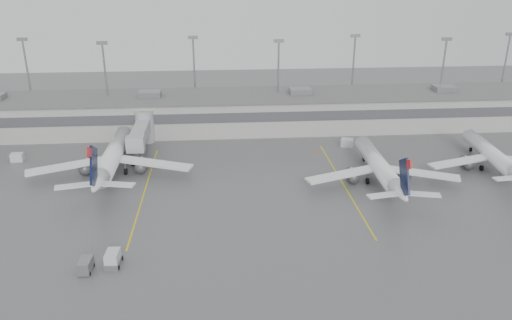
{
  "coord_description": "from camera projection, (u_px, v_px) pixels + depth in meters",
  "views": [
    {
      "loc": [
        -4.43,
        -56.1,
        36.41
      ],
      "look_at": [
        1.88,
        24.0,
        5.0
      ],
      "focal_mm": 35.0,
      "sensor_mm": 36.0,
      "label": 1
    }
  ],
  "objects": [
    {
      "name": "ground",
      "position": [
        256.0,
        262.0,
        65.67
      ],
      "size": [
        260.0,
        260.0,
        0.0
      ],
      "primitive_type": "plane",
      "color": "#4C4C4E",
      "rests_on": "ground"
    },
    {
      "name": "terminal",
      "position": [
        237.0,
        111.0,
        117.98
      ],
      "size": [
        152.0,
        17.0,
        9.45
      ],
      "color": "#AAAAA5",
      "rests_on": "ground"
    },
    {
      "name": "light_masts",
      "position": [
        235.0,
        74.0,
        120.48
      ],
      "size": [
        142.4,
        8.0,
        20.6
      ],
      "color": "gray",
      "rests_on": "ground"
    },
    {
      "name": "jet_bridge_right",
      "position": [
        142.0,
        131.0,
        105.21
      ],
      "size": [
        4.0,
        17.2,
        7.0
      ],
      "color": "gray",
      "rests_on": "ground"
    },
    {
      "name": "stand_markings",
      "position": [
        245.0,
        187.0,
        87.95
      ],
      "size": [
        105.25,
        40.0,
        0.01
      ],
      "color": "yellow",
      "rests_on": "ground"
    },
    {
      "name": "jet_mid_left",
      "position": [
        112.0,
        157.0,
        92.2
      ],
      "size": [
        30.11,
        33.72,
        10.92
      ],
      "rotation": [
        0.0,
        0.0,
        0.01
      ],
      "color": "white",
      "rests_on": "ground"
    },
    {
      "name": "jet_mid_right",
      "position": [
        380.0,
        166.0,
        88.58
      ],
      "size": [
        27.43,
        30.76,
        9.95
      ],
      "rotation": [
        0.0,
        0.0,
        -0.03
      ],
      "color": "white",
      "rests_on": "ground"
    },
    {
      "name": "jet_far_right",
      "position": [
        493.0,
        155.0,
        94.29
      ],
      "size": [
        25.8,
        29.03,
        9.39
      ],
      "rotation": [
        0.0,
        0.0,
        -0.09
      ],
      "color": "white",
      "rests_on": "ground"
    },
    {
      "name": "baggage_tug",
      "position": [
        113.0,
        260.0,
        64.67
      ],
      "size": [
        2.12,
        3.15,
        1.97
      ],
      "rotation": [
        0.0,
        0.0,
        -0.04
      ],
      "color": "silver",
      "rests_on": "ground"
    },
    {
      "name": "baggage_cart",
      "position": [
        85.0,
        265.0,
        63.28
      ],
      "size": [
        1.63,
        2.72,
        1.71
      ],
      "rotation": [
        0.0,
        0.0,
        -0.04
      ],
      "color": "slate",
      "rests_on": "ground"
    },
    {
      "name": "gse_uld_a",
      "position": [
        17.0,
        157.0,
        99.13
      ],
      "size": [
        2.39,
        1.65,
        1.65
      ],
      "primitive_type": "cube",
      "rotation": [
        0.0,
        0.0,
        0.05
      ],
      "color": "silver",
      "rests_on": "ground"
    },
    {
      "name": "gse_uld_b",
      "position": [
        137.0,
        149.0,
        103.87
      ],
      "size": [
        2.56,
        2.21,
        1.53
      ],
      "primitive_type": "cube",
      "rotation": [
        0.0,
        0.0,
        0.43
      ],
      "color": "silver",
      "rests_on": "ground"
    },
    {
      "name": "gse_uld_c",
      "position": [
        347.0,
        143.0,
        107.06
      ],
      "size": [
        2.95,
        2.45,
        1.79
      ],
      "primitive_type": "cube",
      "rotation": [
        0.0,
        0.0,
        -0.35
      ],
      "color": "silver",
      "rests_on": "ground"
    },
    {
      "name": "gse_loader",
      "position": [
        133.0,
        143.0,
        106.0
      ],
      "size": [
        2.27,
        3.57,
        2.21
      ],
      "primitive_type": "cube",
      "rotation": [
        0.0,
        0.0,
        -0.02
      ],
      "color": "slate",
      "rests_on": "ground"
    },
    {
      "name": "cone_b",
      "position": [
        116.0,
        157.0,
        100.37
      ],
      "size": [
        0.49,
        0.49,
        0.78
      ],
      "primitive_type": "cone",
      "color": "#F85505",
      "rests_on": "ground"
    },
    {
      "name": "cone_c",
      "position": [
        317.0,
        151.0,
        103.74
      ],
      "size": [
        0.38,
        0.38,
        0.6
      ],
      "primitive_type": "cone",
      "color": "#F85505",
      "rests_on": "ground"
    },
    {
      "name": "cone_d",
      "position": [
        508.0,
        162.0,
        98.16
      ],
      "size": [
        0.46,
        0.46,
        0.72
      ],
      "primitive_type": "cone",
      "color": "#F85505",
      "rests_on": "ground"
    }
  ]
}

